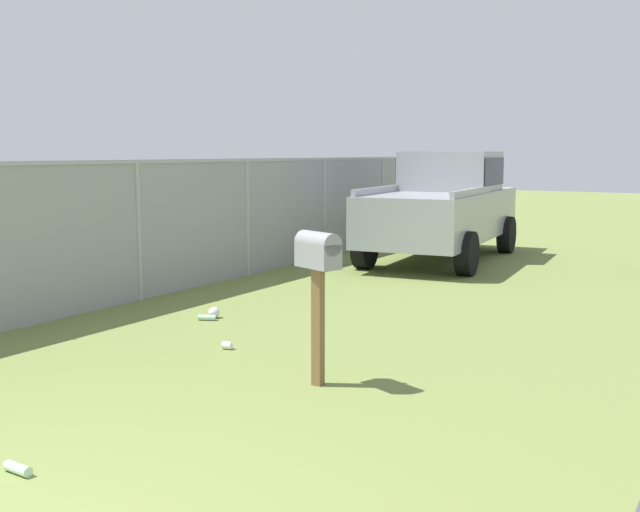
{
  "coord_description": "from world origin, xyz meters",
  "views": [
    {
      "loc": [
        -1.58,
        -3.19,
        2.07
      ],
      "look_at": [
        4.96,
        0.74,
        1.02
      ],
      "focal_mm": 42.39,
      "sensor_mm": 36.0,
      "label": 1
    }
  ],
  "objects": [
    {
      "name": "litter_bag_midfield_b",
      "position": [
        5.73,
        2.76,
        0.07
      ],
      "size": [
        0.14,
        0.14,
        0.14
      ],
      "primitive_type": "sphere",
      "color": "silver",
      "rests_on": "ground"
    },
    {
      "name": "pickup_truck",
      "position": [
        12.24,
        2.29,
        1.1
      ],
      "size": [
        5.12,
        2.5,
        2.09
      ],
      "rotation": [
        0.0,
        0.0,
        0.1
      ],
      "color": "#93999E",
      "rests_on": "ground"
    },
    {
      "name": "litter_bottle_far_scatter",
      "position": [
        5.58,
        2.75,
        0.04
      ],
      "size": [
        0.16,
        0.23,
        0.07
      ],
      "primitive_type": "cylinder",
      "rotation": [
        0.0,
        1.57,
        2.0
      ],
      "color": "#B2D8BF",
      "rests_on": "ground"
    },
    {
      "name": "fence_section",
      "position": [
        8.68,
        4.4,
        1.06
      ],
      "size": [
        15.4,
        0.07,
        1.97
      ],
      "color": "#9EA3A8",
      "rests_on": "ground"
    },
    {
      "name": "litter_cup_midfield_a",
      "position": [
        4.61,
        1.67,
        0.04
      ],
      "size": [
        0.1,
        0.11,
        0.08
      ],
      "primitive_type": "cylinder",
      "rotation": [
        0.0,
        1.57,
        4.91
      ],
      "color": "white",
      "rests_on": "ground"
    },
    {
      "name": "litter_bottle_by_mailbox",
      "position": [
        1.41,
        0.9,
        0.04
      ],
      "size": [
        0.08,
        0.22,
        0.07
      ],
      "primitive_type": "cylinder",
      "rotation": [
        0.0,
        1.57,
        1.53
      ],
      "color": "#B2D8BF",
      "rests_on": "ground"
    },
    {
      "name": "mailbox",
      "position": [
        4.04,
        0.21,
        1.1
      ],
      "size": [
        0.35,
        0.48,
        1.39
      ],
      "rotation": [
        0.0,
        0.0,
        -0.38
      ],
      "color": "brown",
      "rests_on": "ground"
    }
  ]
}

